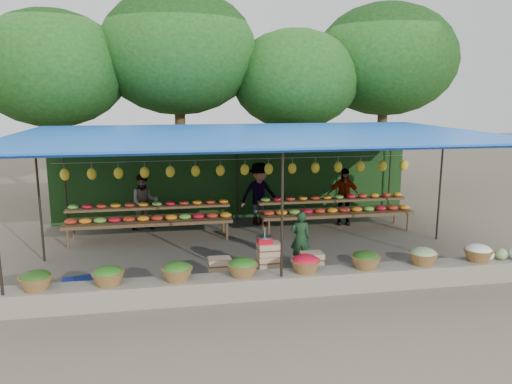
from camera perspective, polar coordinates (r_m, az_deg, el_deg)
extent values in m
plane|color=#655E4B|center=(12.16, -0.22, -6.56)|extent=(60.00, 60.00, 0.00)
cube|color=gray|center=(9.55, 2.70, -10.42)|extent=(10.60, 0.55, 0.40)
cylinder|color=black|center=(9.03, 2.99, -3.68)|extent=(0.05, 0.05, 2.80)
cylinder|color=black|center=(11.96, -23.52, -0.89)|extent=(0.05, 0.05, 2.80)
cylinder|color=black|center=(13.48, 20.30, 0.64)|extent=(0.05, 0.05, 2.80)
cylinder|color=black|center=(14.75, -21.02, 1.46)|extent=(0.05, 0.05, 2.80)
cylinder|color=black|center=(14.62, -2.21, 2.14)|extent=(0.05, 0.05, 2.80)
cylinder|color=black|center=(16.00, 15.08, 2.56)|extent=(0.05, 0.05, 2.80)
cube|color=blue|center=(11.60, -0.24, 6.71)|extent=(10.80, 6.60, 0.04)
cube|color=blue|center=(9.67, 1.84, 4.69)|extent=(10.80, 2.19, 0.26)
cube|color=blue|center=(13.59, -1.72, 6.62)|extent=(10.80, 2.19, 0.26)
cylinder|color=#A6A6AB|center=(13.06, -1.31, 3.78)|extent=(9.60, 0.01, 0.01)
ellipsoid|color=yellow|center=(13.18, -21.02, 1.87)|extent=(0.23, 0.17, 0.30)
ellipsoid|color=yellow|center=(13.08, -18.25, 1.98)|extent=(0.23, 0.17, 0.30)
ellipsoid|color=yellow|center=(13.00, -15.44, 2.09)|extent=(0.23, 0.17, 0.30)
ellipsoid|color=yellow|center=(12.96, -12.61, 2.20)|extent=(0.23, 0.17, 0.30)
ellipsoid|color=yellow|center=(12.95, -9.77, 2.30)|extent=(0.23, 0.17, 0.30)
ellipsoid|color=yellow|center=(12.97, -6.93, 2.40)|extent=(0.23, 0.17, 0.30)
ellipsoid|color=yellow|center=(13.02, -4.10, 2.49)|extent=(0.23, 0.17, 0.30)
ellipsoid|color=yellow|center=(13.10, -1.30, 2.57)|extent=(0.23, 0.17, 0.30)
ellipsoid|color=yellow|center=(13.22, 1.46, 2.65)|extent=(0.23, 0.17, 0.30)
ellipsoid|color=yellow|center=(13.36, 4.16, 2.71)|extent=(0.23, 0.17, 0.30)
ellipsoid|color=yellow|center=(13.53, 6.80, 2.78)|extent=(0.23, 0.17, 0.30)
ellipsoid|color=yellow|center=(13.73, 9.37, 2.83)|extent=(0.23, 0.17, 0.30)
ellipsoid|color=yellow|center=(13.96, 11.86, 2.88)|extent=(0.23, 0.17, 0.30)
ellipsoid|color=yellow|center=(14.22, 14.27, 2.92)|extent=(0.23, 0.17, 0.30)
ellipsoid|color=yellow|center=(14.49, 16.58, 2.95)|extent=(0.23, 0.17, 0.30)
ellipsoid|color=#254E15|center=(9.47, -23.89, -8.91)|extent=(0.52, 0.52, 0.23)
ellipsoid|color=#2E6B1C|center=(9.25, -16.57, -8.86)|extent=(0.52, 0.52, 0.23)
ellipsoid|color=#2E6B1C|center=(9.19, -9.04, -8.65)|extent=(0.52, 0.52, 0.23)
ellipsoid|color=#2E6B1C|center=(9.28, -1.53, -8.30)|extent=(0.52, 0.52, 0.23)
ellipsoid|color=red|center=(9.53, 5.69, -7.83)|extent=(0.52, 0.52, 0.23)
ellipsoid|color=#254E15|center=(9.91, 12.43, -7.28)|extent=(0.52, 0.52, 0.23)
ellipsoid|color=#89B06E|center=(10.42, 18.58, -6.69)|extent=(0.52, 0.52, 0.23)
ellipsoid|color=white|center=(11.04, 24.08, -6.09)|extent=(0.52, 0.52, 0.23)
cube|color=#204719|center=(14.89, -2.35, 1.72)|extent=(10.60, 0.06, 2.50)
cylinder|color=#3D2B16|center=(17.63, -21.70, 4.84)|extent=(0.36, 0.36, 3.97)
ellipsoid|color=#13350E|center=(17.55, -22.30, 12.90)|extent=(4.77, 4.77, 3.69)
cylinder|color=#3D2B16|center=(17.66, -8.61, 6.36)|extent=(0.36, 0.36, 4.48)
ellipsoid|color=#13350E|center=(17.64, -8.89, 15.45)|extent=(5.39, 5.39, 4.17)
cylinder|color=#3D2B16|center=(17.97, 4.36, 5.31)|extent=(0.36, 0.36, 3.71)
ellipsoid|color=#13350E|center=(17.87, 4.47, 12.72)|extent=(4.47, 4.47, 3.45)
cylinder|color=#3D2B16|center=(19.48, 14.15, 6.41)|extent=(0.36, 0.36, 4.35)
ellipsoid|color=#13350E|center=(19.46, 14.55, 14.41)|extent=(5.24, 5.24, 4.05)
cube|color=#523D20|center=(13.11, -12.08, -3.22)|extent=(4.20, 0.95, 0.08)
cube|color=#523D20|center=(13.33, -12.10, -1.73)|extent=(4.20, 0.35, 0.06)
cylinder|color=#523D20|center=(13.01, -20.73, -4.97)|extent=(0.06, 0.06, 0.50)
cylinder|color=#523D20|center=(12.86, -3.35, -4.41)|extent=(0.06, 0.06, 0.50)
cylinder|color=#523D20|center=(13.76, -20.15, -4.05)|extent=(0.06, 0.06, 0.50)
cylinder|color=#523D20|center=(13.63, -3.76, -3.51)|extent=(0.06, 0.06, 0.50)
ellipsoid|color=#B23219|center=(13.15, -20.43, -3.20)|extent=(0.31, 0.26, 0.13)
ellipsoid|color=#69B437|center=(13.52, -20.19, -1.62)|extent=(0.26, 0.22, 0.12)
ellipsoid|color=orange|center=(13.09, -18.92, -3.16)|extent=(0.31, 0.26, 0.13)
ellipsoid|color=red|center=(13.46, -18.72, -1.57)|extent=(0.26, 0.22, 0.12)
ellipsoid|color=#69B437|center=(13.04, -17.40, -3.12)|extent=(0.31, 0.26, 0.13)
ellipsoid|color=#B23219|center=(13.41, -17.24, -1.52)|extent=(0.26, 0.22, 0.12)
ellipsoid|color=red|center=(13.00, -15.87, -3.07)|extent=(0.31, 0.26, 0.13)
ellipsoid|color=orange|center=(13.37, -15.75, -1.48)|extent=(0.26, 0.22, 0.12)
ellipsoid|color=#B23219|center=(12.96, -14.33, -3.02)|extent=(0.31, 0.26, 0.13)
ellipsoid|color=#B23219|center=(13.34, -14.26, -1.43)|extent=(0.26, 0.22, 0.12)
ellipsoid|color=orange|center=(12.94, -12.78, -2.98)|extent=(0.31, 0.26, 0.13)
ellipsoid|color=orange|center=(13.32, -12.76, -1.38)|extent=(0.26, 0.22, 0.12)
ellipsoid|color=#B23219|center=(12.93, -11.23, -2.92)|extent=(0.31, 0.26, 0.13)
ellipsoid|color=#69B437|center=(13.31, -11.25, -1.32)|extent=(0.26, 0.22, 0.12)
ellipsoid|color=orange|center=(12.93, -9.68, -2.87)|extent=(0.31, 0.26, 0.13)
ellipsoid|color=red|center=(13.30, -9.75, -1.27)|extent=(0.26, 0.22, 0.12)
ellipsoid|color=#69B437|center=(12.93, -8.13, -2.81)|extent=(0.31, 0.26, 0.13)
ellipsoid|color=#B23219|center=(13.31, -8.24, -1.22)|extent=(0.26, 0.22, 0.12)
ellipsoid|color=red|center=(12.95, -6.58, -2.76)|extent=(0.31, 0.26, 0.13)
ellipsoid|color=orange|center=(13.33, -6.74, -1.16)|extent=(0.26, 0.22, 0.12)
ellipsoid|color=#B23219|center=(12.98, -5.04, -2.70)|extent=(0.31, 0.26, 0.13)
ellipsoid|color=#B23219|center=(13.35, -5.24, -1.11)|extent=(0.26, 0.22, 0.12)
ellipsoid|color=orange|center=(13.01, -3.50, -2.63)|extent=(0.31, 0.26, 0.13)
ellipsoid|color=orange|center=(13.38, -3.74, -1.05)|extent=(0.26, 0.22, 0.12)
cube|color=#523D20|center=(13.85, 9.06, -2.32)|extent=(4.20, 0.95, 0.08)
cube|color=#523D20|center=(14.07, 8.70, -0.92)|extent=(4.20, 0.35, 0.06)
cylinder|color=#523D20|center=(13.03, 1.47, -4.18)|extent=(0.06, 0.06, 0.50)
cylinder|color=#523D20|center=(14.32, 16.96, -3.26)|extent=(0.06, 0.06, 0.50)
cylinder|color=#523D20|center=(13.79, 0.79, -3.31)|extent=(0.06, 0.06, 0.50)
cylinder|color=#523D20|center=(15.01, 15.58, -2.51)|extent=(0.06, 0.06, 0.50)
ellipsoid|color=#B23219|center=(13.19, 1.47, -2.42)|extent=(0.31, 0.26, 0.13)
ellipsoid|color=#69B437|center=(13.56, 1.09, -0.87)|extent=(0.26, 0.22, 0.12)
ellipsoid|color=orange|center=(13.26, 2.95, -2.36)|extent=(0.31, 0.26, 0.13)
ellipsoid|color=red|center=(13.63, 2.53, -0.81)|extent=(0.26, 0.22, 0.12)
ellipsoid|color=#69B437|center=(13.35, 4.42, -2.29)|extent=(0.31, 0.26, 0.13)
ellipsoid|color=#B23219|center=(13.71, 3.96, -0.76)|extent=(0.26, 0.22, 0.12)
ellipsoid|color=red|center=(13.44, 5.86, -2.22)|extent=(0.31, 0.26, 0.13)
ellipsoid|color=orange|center=(13.80, 5.37, -0.70)|extent=(0.26, 0.22, 0.12)
ellipsoid|color=#B23219|center=(13.54, 7.29, -2.15)|extent=(0.31, 0.26, 0.13)
ellipsoid|color=#B23219|center=(13.90, 6.76, -0.64)|extent=(0.26, 0.22, 0.12)
ellipsoid|color=orange|center=(13.64, 8.69, -2.08)|extent=(0.31, 0.26, 0.13)
ellipsoid|color=orange|center=(14.00, 8.13, -0.59)|extent=(0.26, 0.22, 0.12)
ellipsoid|color=#B23219|center=(13.76, 10.07, -2.01)|extent=(0.31, 0.26, 0.13)
ellipsoid|color=#69B437|center=(14.11, 9.48, -0.53)|extent=(0.26, 0.22, 0.12)
ellipsoid|color=orange|center=(13.88, 11.42, -1.95)|extent=(0.31, 0.26, 0.13)
ellipsoid|color=red|center=(14.24, 10.80, -0.48)|extent=(0.26, 0.22, 0.12)
ellipsoid|color=#69B437|center=(14.02, 12.76, -1.88)|extent=(0.31, 0.26, 0.13)
ellipsoid|color=#B23219|center=(14.36, 12.11, -0.43)|extent=(0.26, 0.22, 0.12)
ellipsoid|color=red|center=(14.16, 14.06, -1.81)|extent=(0.31, 0.26, 0.13)
ellipsoid|color=orange|center=(14.50, 13.39, -0.37)|extent=(0.26, 0.22, 0.12)
ellipsoid|color=#B23219|center=(14.30, 15.34, -1.74)|extent=(0.31, 0.26, 0.13)
ellipsoid|color=#B23219|center=(14.64, 14.64, -0.32)|extent=(0.26, 0.22, 0.12)
ellipsoid|color=orange|center=(14.45, 16.59, -1.67)|extent=(0.31, 0.26, 0.13)
ellipsoid|color=orange|center=(14.79, 15.87, -0.27)|extent=(0.26, 0.22, 0.12)
cube|color=tan|center=(10.12, -4.16, -9.62)|extent=(0.46, 0.35, 0.25)
cube|color=tan|center=(10.03, -4.18, -8.23)|extent=(0.46, 0.35, 0.25)
cube|color=tan|center=(10.26, 1.48, -9.28)|extent=(0.46, 0.35, 0.25)
cube|color=tan|center=(10.17, 1.48, -7.91)|extent=(0.46, 0.35, 0.25)
cube|color=tan|center=(10.09, 1.49, -6.52)|extent=(0.46, 0.35, 0.25)
cube|color=tan|center=(10.47, 6.36, -8.92)|extent=(0.46, 0.35, 0.25)
cube|color=tan|center=(10.38, 6.40, -7.58)|extent=(0.46, 0.35, 0.25)
cube|color=red|center=(10.02, 1.01, -5.55)|extent=(0.29, 0.25, 0.12)
cylinder|color=#A6A6AB|center=(10.00, 1.01, -5.15)|extent=(0.31, 0.31, 0.03)
cylinder|color=#A6A6AB|center=(9.97, 1.01, -4.65)|extent=(0.03, 0.03, 0.21)
imported|color=#1A3A1E|center=(11.00, 5.09, -5.28)|extent=(0.48, 0.36, 1.20)
imported|color=slate|center=(14.02, -12.63, -1.13)|extent=(0.82, 0.68, 1.55)
imported|color=slate|center=(14.18, 0.41, -0.22)|extent=(1.27, 0.89, 1.79)
imported|color=slate|center=(14.45, 9.97, -0.50)|extent=(1.01, 0.55, 1.63)
cube|color=navy|center=(10.11, -18.34, -10.04)|extent=(0.60, 0.51, 0.31)
cube|color=navy|center=(10.22, -20.02, -10.04)|extent=(0.46, 0.35, 0.27)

